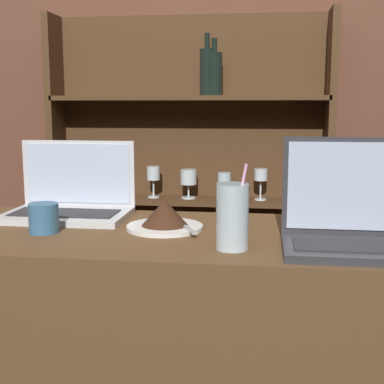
{
  "coord_description": "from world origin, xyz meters",
  "views": [
    {
      "loc": [
        0.27,
        -1.04,
        1.4
      ],
      "look_at": [
        0.09,
        0.29,
        1.18
      ],
      "focal_mm": 50.0,
      "sensor_mm": 36.0,
      "label": 1
    }
  ],
  "objects_px": {
    "laptop_far": "(349,223)",
    "cake_plate": "(165,217)",
    "water_glass": "(232,217)",
    "coffee_cup": "(44,218)",
    "laptop_near": "(71,200)"
  },
  "relations": [
    {
      "from": "laptop_far",
      "to": "cake_plate",
      "type": "relative_size",
      "value": 1.47
    },
    {
      "from": "water_glass",
      "to": "coffee_cup",
      "type": "relative_size",
      "value": 2.58
    },
    {
      "from": "water_glass",
      "to": "laptop_near",
      "type": "bearing_deg",
      "value": 148.63
    },
    {
      "from": "water_glass",
      "to": "coffee_cup",
      "type": "distance_m",
      "value": 0.49
    },
    {
      "from": "laptop_near",
      "to": "coffee_cup",
      "type": "xyz_separation_m",
      "value": [
        0.0,
        -0.2,
        -0.01
      ]
    },
    {
      "from": "laptop_near",
      "to": "water_glass",
      "type": "height_order",
      "value": "laptop_near"
    },
    {
      "from": "coffee_cup",
      "to": "laptop_near",
      "type": "bearing_deg",
      "value": 91.13
    },
    {
      "from": "laptop_near",
      "to": "water_glass",
      "type": "xyz_separation_m",
      "value": [
        0.49,
        -0.3,
        0.03
      ]
    },
    {
      "from": "cake_plate",
      "to": "water_glass",
      "type": "xyz_separation_m",
      "value": [
        0.18,
        -0.17,
        0.04
      ]
    },
    {
      "from": "laptop_near",
      "to": "laptop_far",
      "type": "distance_m",
      "value": 0.79
    },
    {
      "from": "laptop_near",
      "to": "cake_plate",
      "type": "xyz_separation_m",
      "value": [
        0.3,
        -0.12,
        -0.01
      ]
    },
    {
      "from": "laptop_far",
      "to": "water_glass",
      "type": "distance_m",
      "value": 0.26
    },
    {
      "from": "cake_plate",
      "to": "water_glass",
      "type": "distance_m",
      "value": 0.26
    },
    {
      "from": "laptop_far",
      "to": "laptop_near",
      "type": "bearing_deg",
      "value": 161.15
    },
    {
      "from": "coffee_cup",
      "to": "laptop_far",
      "type": "bearing_deg",
      "value": -4.0
    }
  ]
}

